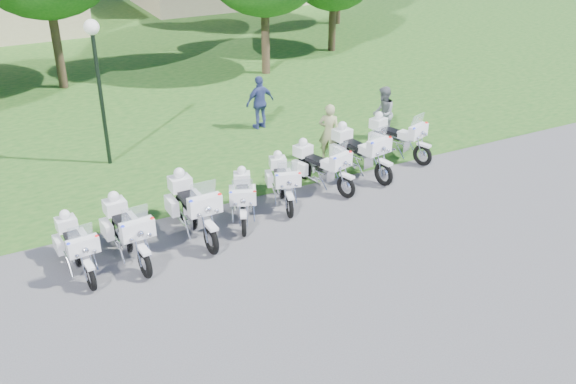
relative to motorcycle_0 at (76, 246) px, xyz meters
name	(u,v)px	position (x,y,z in m)	size (l,w,h in m)	color
ground	(275,257)	(4.15, -1.60, -0.62)	(100.00, 100.00, 0.00)	#4F4F54
grass_lawn	(64,28)	(4.15, 25.40, -0.61)	(100.00, 48.00, 0.01)	#1E551B
motorcycle_0	(76,246)	(0.00, 0.00, 0.00)	(0.82, 2.19, 1.47)	black
motorcycle_1	(127,230)	(1.16, 0.04, 0.07)	(0.92, 2.45, 1.65)	black
motorcycle_2	(193,206)	(2.87, 0.36, 0.12)	(0.89, 2.61, 1.75)	black
motorcycle_3	(243,197)	(4.25, 0.48, -0.02)	(1.21, 2.01, 1.43)	black
motorcycle_4	(283,181)	(5.59, 0.85, 0.00)	(1.09, 2.14, 1.47)	black
motorcycle_5	(321,166)	(6.96, 1.17, 0.03)	(1.16, 2.24, 1.54)	black
motorcycle_6	(359,151)	(8.41, 1.45, 0.09)	(1.07, 2.50, 1.69)	black
motorcycle_7	(397,137)	(10.12, 1.95, 0.05)	(1.23, 2.27, 1.58)	black
lamp_post	(96,58)	(1.99, 5.53, 2.67)	(0.44, 0.44, 4.38)	black
bystander_a	(329,132)	(8.12, 2.70, 0.28)	(0.66, 0.43, 1.80)	tan
bystander_b	(383,114)	(10.56, 3.34, 0.28)	(0.87, 0.68, 1.78)	slate
bystander_c	(260,103)	(7.39, 6.12, 0.31)	(1.09, 0.45, 1.85)	#384486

